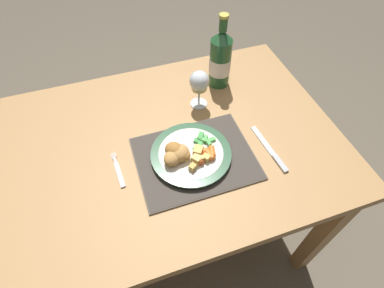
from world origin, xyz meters
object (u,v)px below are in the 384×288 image
Objects in this scene: dinner_plate at (191,154)px; wine_glass at (199,83)px; table_knife at (272,152)px; bottle at (220,59)px; fork at (119,172)px; dining_table at (174,159)px.

dinner_plate is 1.76× the size of wine_glass.
dinner_plate is at bearing 165.20° from table_knife.
fork is at bearing -146.56° from bottle.
bottle reaches higher than fork.
bottle is at bearing 38.11° from wine_glass.
table_knife is (0.25, -0.07, -0.01)m from dinner_plate.
wine_glass is (0.33, 0.21, 0.10)m from fork.
bottle is at bearing 54.96° from dinner_plate.
dinner_plate is 0.26m from table_knife.
dinner_plate is 0.23m from fork.
fork is at bearing -159.70° from dining_table.
table_knife is 1.40× the size of wine_glass.
table_knife is (0.29, -0.15, 0.11)m from dining_table.
bottle is (-0.03, 0.38, 0.11)m from table_knife.
fork is at bearing 176.10° from dinner_plate.
fork is 0.67× the size of table_knife.
table_knife is at bearing -9.71° from fork.
bottle reaches higher than dinner_plate.
bottle reaches higher than dining_table.
bottle is at bearing 95.30° from table_knife.
fork is 0.48× the size of bottle.
wine_glass is at bearing 43.70° from dining_table.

